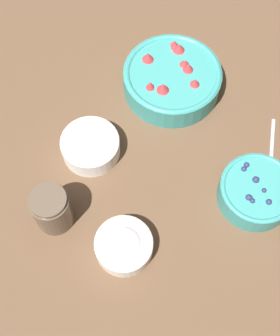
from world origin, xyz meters
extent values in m
plane|color=brown|center=(0.00, 0.00, 0.00)|extent=(4.00, 4.00, 0.00)
cylinder|color=teal|center=(-0.17, -0.13, 0.03)|extent=(0.24, 0.24, 0.06)
torus|color=teal|center=(-0.17, -0.13, 0.06)|extent=(0.24, 0.24, 0.02)
cylinder|color=red|center=(-0.17, -0.13, 0.05)|extent=(0.19, 0.19, 0.02)
cone|color=red|center=(-0.10, -0.13, 0.07)|extent=(0.03, 0.03, 0.03)
cone|color=red|center=(-0.21, -0.14, 0.07)|extent=(0.04, 0.04, 0.02)
cone|color=red|center=(-0.21, -0.12, 0.07)|extent=(0.03, 0.03, 0.03)
cone|color=red|center=(-0.23, -0.18, 0.07)|extent=(0.05, 0.05, 0.03)
cone|color=red|center=(-0.15, -0.20, 0.07)|extent=(0.04, 0.04, 0.03)
cone|color=red|center=(-0.12, -0.10, 0.07)|extent=(0.05, 0.05, 0.03)
cone|color=red|center=(-0.23, -0.20, 0.07)|extent=(0.03, 0.03, 0.02)
cone|color=red|center=(-0.20, -0.08, 0.07)|extent=(0.04, 0.04, 0.02)
cone|color=red|center=(-0.22, -0.19, 0.07)|extent=(0.03, 0.03, 0.02)
cylinder|color=teal|center=(-0.15, 0.21, 0.03)|extent=(0.17, 0.17, 0.06)
torus|color=teal|center=(-0.15, 0.21, 0.06)|extent=(0.17, 0.17, 0.01)
cylinder|color=navy|center=(-0.15, 0.21, 0.05)|extent=(0.13, 0.13, 0.02)
sphere|color=navy|center=(-0.16, 0.16, 0.06)|extent=(0.01, 0.01, 0.01)
sphere|color=navy|center=(-0.16, 0.23, 0.06)|extent=(0.01, 0.01, 0.01)
sphere|color=navy|center=(-0.15, 0.25, 0.06)|extent=(0.01, 0.01, 0.01)
sphere|color=navy|center=(-0.15, 0.16, 0.06)|extent=(0.01, 0.01, 0.01)
sphere|color=navy|center=(-0.12, 0.22, 0.06)|extent=(0.01, 0.01, 0.01)
sphere|color=navy|center=(-0.12, 0.23, 0.06)|extent=(0.01, 0.01, 0.01)
sphere|color=navy|center=(-0.12, 0.22, 0.06)|extent=(0.01, 0.01, 0.01)
sphere|color=navy|center=(-0.16, 0.20, 0.06)|extent=(0.02, 0.02, 0.02)
cylinder|color=white|center=(0.09, -0.09, 0.02)|extent=(0.14, 0.14, 0.05)
torus|color=white|center=(0.09, -0.09, 0.05)|extent=(0.14, 0.14, 0.01)
cylinder|color=beige|center=(0.09, -0.09, 0.04)|extent=(0.11, 0.11, 0.01)
cylinder|color=beige|center=(0.05, -0.09, 0.05)|extent=(0.03, 0.03, 0.01)
cylinder|color=beige|center=(0.07, -0.12, 0.05)|extent=(0.02, 0.02, 0.01)
cylinder|color=beige|center=(0.07, -0.06, 0.05)|extent=(0.03, 0.03, 0.01)
cylinder|color=beige|center=(0.07, -0.08, 0.05)|extent=(0.03, 0.03, 0.01)
cylinder|color=beige|center=(0.11, -0.09, 0.05)|extent=(0.03, 0.03, 0.01)
cylinder|color=beige|center=(0.05, -0.07, 0.05)|extent=(0.03, 0.03, 0.01)
cylinder|color=beige|center=(0.06, -0.08, 0.05)|extent=(0.03, 0.03, 0.01)
cylinder|color=beige|center=(0.12, -0.10, 0.05)|extent=(0.03, 0.03, 0.01)
cylinder|color=beige|center=(0.11, -0.12, 0.05)|extent=(0.03, 0.03, 0.01)
cylinder|color=silver|center=(0.16, 0.15, 0.02)|extent=(0.12, 0.12, 0.04)
torus|color=silver|center=(0.16, 0.15, 0.04)|extent=(0.12, 0.12, 0.01)
cylinder|color=white|center=(0.16, 0.15, 0.03)|extent=(0.10, 0.10, 0.01)
ellipsoid|color=white|center=(0.16, 0.15, 0.04)|extent=(0.07, 0.07, 0.03)
cylinder|color=brown|center=(0.24, 0.01, 0.05)|extent=(0.08, 0.08, 0.10)
cylinder|color=#3D2316|center=(0.24, 0.01, 0.04)|extent=(0.07, 0.07, 0.07)
cylinder|color=brown|center=(0.24, 0.01, 0.10)|extent=(0.08, 0.08, 0.01)
cube|color=#B2B2B7|center=(-0.29, 0.12, 0.00)|extent=(0.08, 0.08, 0.01)
ellipsoid|color=#B2B2B7|center=(-0.24, 0.17, 0.01)|extent=(0.04, 0.04, 0.01)
camera|label=1|loc=(0.28, 0.40, 0.98)|focal=50.00mm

